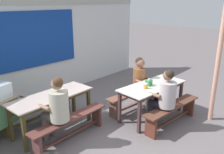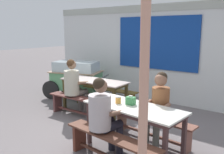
# 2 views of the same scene
# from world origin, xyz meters

# --- Properties ---
(ground_plane) EXTENTS (40.00, 40.00, 0.00)m
(ground_plane) POSITION_xyz_m (0.00, 0.00, 0.00)
(ground_plane) COLOR slate
(backdrop_wall) EXTENTS (7.54, 0.23, 2.65)m
(backdrop_wall) POSITION_xyz_m (-0.01, 2.76, 1.39)
(backdrop_wall) COLOR silver
(backdrop_wall) RESTS_ON ground_plane
(dining_table_far) EXTENTS (1.71, 0.66, 0.77)m
(dining_table_far) POSITION_xyz_m (-0.94, 1.02, 0.69)
(dining_table_far) COLOR #C2AEA4
(dining_table_far) RESTS_ON ground_plane
(dining_table_near) EXTENTS (1.71, 0.84, 0.77)m
(dining_table_near) POSITION_xyz_m (0.90, -0.17, 0.69)
(dining_table_near) COLOR silver
(dining_table_near) RESTS_ON ground_plane
(bench_far_back) EXTENTS (1.73, 0.33, 0.46)m
(bench_far_back) POSITION_xyz_m (-0.95, 1.55, 0.31)
(bench_far_back) COLOR brown
(bench_far_back) RESTS_ON ground_plane
(bench_far_front) EXTENTS (1.69, 0.30, 0.46)m
(bench_far_front) POSITION_xyz_m (-0.93, 0.48, 0.31)
(bench_far_front) COLOR brown
(bench_far_front) RESTS_ON ground_plane
(bench_near_back) EXTENTS (1.64, 0.43, 0.46)m
(bench_near_back) POSITION_xyz_m (0.96, 0.37, 0.31)
(bench_near_back) COLOR brown
(bench_near_back) RESTS_ON ground_plane
(bench_near_front) EXTENTS (1.66, 0.45, 0.46)m
(bench_near_front) POSITION_xyz_m (0.85, -0.70, 0.32)
(bench_near_front) COLOR brown
(bench_near_front) RESTS_ON ground_plane
(person_near_front) EXTENTS (0.49, 0.57, 1.29)m
(person_near_front) POSITION_xyz_m (0.64, -0.62, 0.73)
(person_near_front) COLOR #211F2B
(person_near_front) RESTS_ON ground_plane
(person_right_near_table) EXTENTS (0.41, 0.52, 1.28)m
(person_right_near_table) POSITION_xyz_m (1.12, 0.29, 0.73)
(person_right_near_table) COLOR #605F56
(person_right_near_table) RESTS_ON ground_plane
(person_left_back_turned) EXTENTS (0.46, 0.60, 1.32)m
(person_left_back_turned) POSITION_xyz_m (-1.15, 0.54, 0.75)
(person_left_back_turned) COLOR #675D59
(person_left_back_turned) RESTS_ON ground_plane
(tissue_box) EXTENTS (0.14, 0.11, 0.15)m
(tissue_box) POSITION_xyz_m (0.82, -0.12, 0.84)
(tissue_box) COLOR #388649
(tissue_box) RESTS_ON dining_table_near
(condiment_jar) EXTENTS (0.09, 0.09, 0.12)m
(condiment_jar) POSITION_xyz_m (0.61, -0.17, 0.83)
(condiment_jar) COLOR gold
(condiment_jar) RESTS_ON dining_table_near
(soup_bowl) EXTENTS (0.14, 0.14, 0.04)m
(soup_bowl) POSITION_xyz_m (-0.73, 1.01, 0.79)
(soup_bowl) COLOR silver
(soup_bowl) RESTS_ON dining_table_far
(wooden_support_post) EXTENTS (0.10, 0.10, 2.49)m
(wooden_support_post) POSITION_xyz_m (1.68, -1.24, 1.25)
(wooden_support_post) COLOR tan
(wooden_support_post) RESTS_ON ground_plane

